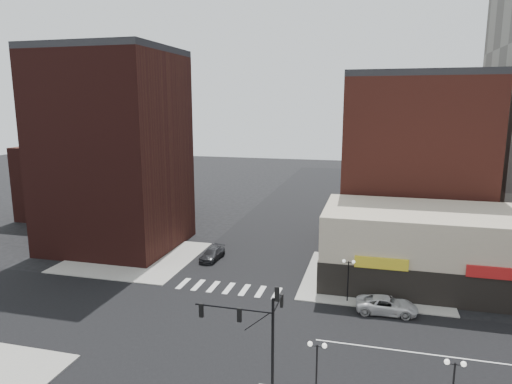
% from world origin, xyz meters
% --- Properties ---
extents(ground, '(240.00, 240.00, 0.00)m').
position_xyz_m(ground, '(0.00, 0.00, 0.00)').
color(ground, black).
rests_on(ground, ground).
extents(road_ew, '(200.00, 14.00, 0.02)m').
position_xyz_m(road_ew, '(0.00, 0.00, 0.01)').
color(road_ew, black).
rests_on(road_ew, ground).
extents(road_ns, '(14.00, 200.00, 0.02)m').
position_xyz_m(road_ns, '(0.00, 0.00, 0.01)').
color(road_ns, black).
rests_on(road_ns, ground).
extents(sidewalk_nw, '(15.00, 15.00, 0.12)m').
position_xyz_m(sidewalk_nw, '(-14.50, 14.50, 0.06)').
color(sidewalk_nw, gray).
rests_on(sidewalk_nw, ground).
extents(sidewalk_ne, '(15.00, 15.00, 0.12)m').
position_xyz_m(sidewalk_ne, '(14.50, 14.50, 0.06)').
color(sidewalk_ne, gray).
rests_on(sidewalk_ne, ground).
extents(building_nw, '(16.00, 15.00, 25.00)m').
position_xyz_m(building_nw, '(-19.00, 18.50, 12.50)').
color(building_nw, '#331310').
rests_on(building_nw, ground).
extents(building_nw_low, '(20.00, 18.00, 12.00)m').
position_xyz_m(building_nw_low, '(-32.00, 34.00, 6.00)').
color(building_nw_low, '#331310').
rests_on(building_nw_low, ground).
extents(building_ne_midrise, '(18.00, 15.00, 22.00)m').
position_xyz_m(building_ne_midrise, '(19.00, 29.50, 11.00)').
color(building_ne_midrise, maroon).
rests_on(building_ne_midrise, ground).
extents(building_ne_row, '(24.20, 12.20, 8.00)m').
position_xyz_m(building_ne_row, '(21.00, 15.00, 3.30)').
color(building_ne_row, '#B9AD93').
rests_on(building_ne_row, ground).
extents(traffic_signal, '(5.59, 3.09, 7.77)m').
position_xyz_m(traffic_signal, '(7.24, -7.83, 4.96)').
color(traffic_signal, black).
rests_on(traffic_signal, ground).
extents(street_lamp_se_a, '(1.22, 0.32, 4.16)m').
position_xyz_m(street_lamp_se_a, '(11.00, -8.00, 3.29)').
color(street_lamp_se_a, black).
rests_on(street_lamp_se_a, sidewalk_se).
extents(street_lamp_se_b, '(1.22, 0.32, 4.16)m').
position_xyz_m(street_lamp_se_b, '(19.00, -8.00, 3.29)').
color(street_lamp_se_b, black).
rests_on(street_lamp_se_b, sidewalk_se).
extents(street_lamp_ne, '(1.22, 0.32, 4.16)m').
position_xyz_m(street_lamp_ne, '(12.00, 8.00, 3.29)').
color(street_lamp_ne, black).
rests_on(street_lamp_ne, sidewalk_ne).
extents(white_suv, '(5.61, 2.74, 1.54)m').
position_xyz_m(white_suv, '(15.63, 6.50, 0.77)').
color(white_suv, silver).
rests_on(white_suv, ground).
extents(dark_sedan_north, '(2.28, 4.86, 1.37)m').
position_xyz_m(dark_sedan_north, '(-4.80, 16.19, 0.69)').
color(dark_sedan_north, black).
rests_on(dark_sedan_north, ground).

